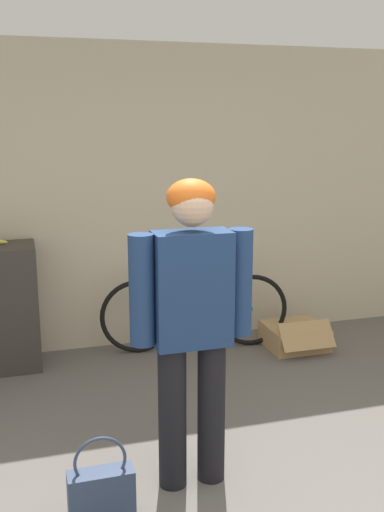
# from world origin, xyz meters

# --- Properties ---
(wall_back) EXTENTS (8.00, 0.07, 2.60)m
(wall_back) POSITION_xyz_m (0.00, 3.02, 1.30)
(wall_back) COLOR beige
(wall_back) RESTS_ON ground_plane
(person) EXTENTS (0.66, 0.24, 1.69)m
(person) POSITION_xyz_m (-0.07, 0.82, 0.98)
(person) COLOR black
(person) RESTS_ON ground_plane
(bicycle) EXTENTS (1.65, 0.46, 0.72)m
(bicycle) POSITION_xyz_m (0.52, 2.70, 0.35)
(bicycle) COLOR black
(bicycle) RESTS_ON ground_plane
(handbag) EXTENTS (0.33, 0.13, 0.46)m
(handbag) POSITION_xyz_m (-0.60, 0.62, 0.15)
(handbag) COLOR #334260
(handbag) RESTS_ON ground_plane
(cardboard_box) EXTENTS (0.50, 0.55, 0.29)m
(cardboard_box) POSITION_xyz_m (1.38, 2.49, 0.10)
(cardboard_box) COLOR tan
(cardboard_box) RESTS_ON ground_plane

